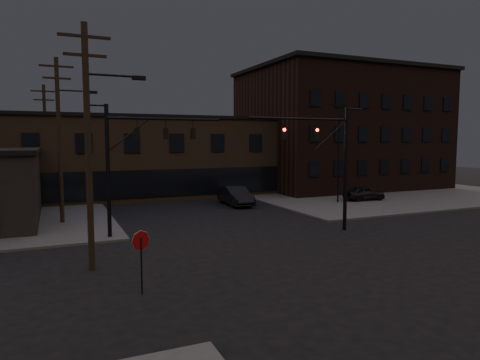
% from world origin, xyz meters
% --- Properties ---
extents(ground, '(140.00, 140.00, 0.00)m').
position_xyz_m(ground, '(0.00, 0.00, 0.00)').
color(ground, black).
rests_on(ground, ground).
extents(sidewalk_ne, '(30.00, 30.00, 0.15)m').
position_xyz_m(sidewalk_ne, '(22.00, 22.00, 0.07)').
color(sidewalk_ne, '#474744').
rests_on(sidewalk_ne, ground).
extents(building_row, '(40.00, 12.00, 8.00)m').
position_xyz_m(building_row, '(0.00, 28.00, 4.00)').
color(building_row, brown).
rests_on(building_row, ground).
extents(building_right, '(22.00, 16.00, 14.00)m').
position_xyz_m(building_right, '(22.00, 26.00, 7.00)').
color(building_right, black).
rests_on(building_right, ground).
extents(traffic_signal_near, '(7.12, 0.24, 8.00)m').
position_xyz_m(traffic_signal_near, '(5.36, 4.50, 4.93)').
color(traffic_signal_near, black).
rests_on(traffic_signal_near, ground).
extents(traffic_signal_far, '(7.12, 0.24, 8.00)m').
position_xyz_m(traffic_signal_far, '(-6.72, 8.00, 5.01)').
color(traffic_signal_far, black).
rests_on(traffic_signal_far, ground).
extents(stop_sign, '(0.72, 0.33, 2.48)m').
position_xyz_m(stop_sign, '(-8.00, -1.99, 1.84)').
color(stop_sign, black).
rests_on(stop_sign, ground).
extents(utility_pole_near, '(3.70, 0.28, 11.00)m').
position_xyz_m(utility_pole_near, '(-9.43, 2.00, 5.87)').
color(utility_pole_near, black).
rests_on(utility_pole_near, ground).
extents(utility_pole_mid, '(3.70, 0.28, 11.50)m').
position_xyz_m(utility_pole_mid, '(-10.44, 14.00, 6.13)').
color(utility_pole_mid, black).
rests_on(utility_pole_mid, ground).
extents(utility_pole_far, '(2.20, 0.28, 11.00)m').
position_xyz_m(utility_pole_far, '(-11.50, 26.00, 5.78)').
color(utility_pole_far, black).
rests_on(utility_pole_far, ground).
extents(lot_light_a, '(1.50, 0.28, 9.14)m').
position_xyz_m(lot_light_a, '(13.00, 14.00, 5.51)').
color(lot_light_a, black).
rests_on(lot_light_a, ground).
extents(lot_light_b, '(1.50, 0.28, 9.14)m').
position_xyz_m(lot_light_b, '(19.00, 19.00, 5.51)').
color(lot_light_b, black).
rests_on(lot_light_b, ground).
extents(parked_car_lot_a, '(4.15, 1.89, 1.38)m').
position_xyz_m(parked_car_lot_a, '(16.16, 14.18, 0.84)').
color(parked_car_lot_a, black).
rests_on(parked_car_lot_a, sidewalk_ne).
extents(parked_car_lot_b, '(4.72, 2.42, 1.31)m').
position_xyz_m(parked_car_lot_b, '(16.56, 20.79, 0.81)').
color(parked_car_lot_b, '#ADADAF').
rests_on(parked_car_lot_b, sidewalk_ne).
extents(car_crossing, '(2.00, 5.29, 1.72)m').
position_xyz_m(car_crossing, '(4.07, 17.15, 0.86)').
color(car_crossing, black).
rests_on(car_crossing, ground).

